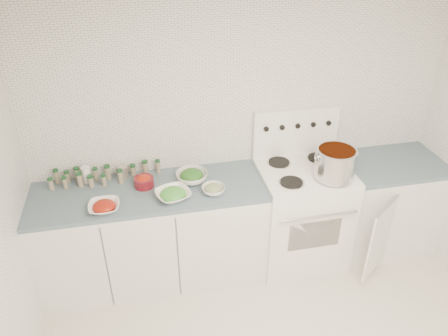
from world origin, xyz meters
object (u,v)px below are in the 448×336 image
(stove, at_px, (300,211))
(bowl_snowpea, at_px, (173,194))
(bowl_tomato, at_px, (104,206))
(stock_pot, at_px, (335,162))

(stove, xyz_separation_m, bowl_snowpea, (-1.12, -0.14, 0.44))
(bowl_tomato, bearing_deg, stock_pot, 0.64)
(stock_pot, xyz_separation_m, bowl_snowpea, (-1.30, 0.03, -0.14))
(stock_pot, height_order, bowl_snowpea, stock_pot)
(stock_pot, bearing_deg, bowl_tomato, -179.36)
(stove, height_order, bowl_tomato, stove)
(stock_pot, distance_m, bowl_snowpea, 1.31)
(bowl_tomato, relative_size, bowl_snowpea, 0.73)
(stock_pot, distance_m, bowl_tomato, 1.82)
(bowl_tomato, bearing_deg, stove, 6.53)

